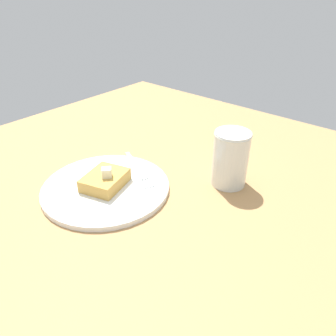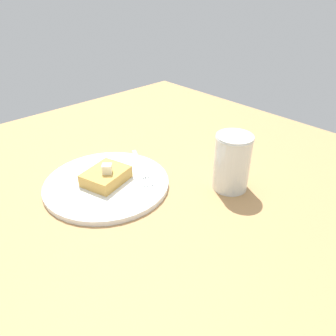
# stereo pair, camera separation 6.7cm
# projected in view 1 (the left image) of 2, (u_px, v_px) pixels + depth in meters

# --- Properties ---
(table_surface) EXTENTS (1.15, 1.15, 0.03)m
(table_surface) POSITION_uv_depth(u_px,v_px,m) (149.00, 200.00, 0.67)
(table_surface) COLOR #AD804E
(table_surface) RESTS_ON ground
(plate) EXTENTS (0.26, 0.26, 0.01)m
(plate) POSITION_uv_depth(u_px,v_px,m) (106.00, 187.00, 0.68)
(plate) COLOR white
(plate) RESTS_ON table_surface
(toast_slice_center) EXTENTS (0.09, 0.11, 0.03)m
(toast_slice_center) POSITION_uv_depth(u_px,v_px,m) (105.00, 180.00, 0.67)
(toast_slice_center) COLOR gold
(toast_slice_center) RESTS_ON plate
(butter_pat_primary) EXTENTS (0.03, 0.03, 0.02)m
(butter_pat_primary) POSITION_uv_depth(u_px,v_px,m) (107.00, 173.00, 0.65)
(butter_pat_primary) COLOR #F2F0CA
(butter_pat_primary) RESTS_ON toast_slice_center
(fork) EXTENTS (0.15, 0.09, 0.00)m
(fork) POSITION_uv_depth(u_px,v_px,m) (139.00, 171.00, 0.72)
(fork) COLOR silver
(fork) RESTS_ON plate
(syrup_jar) EXTENTS (0.08, 0.08, 0.12)m
(syrup_jar) POSITION_uv_depth(u_px,v_px,m) (230.00, 161.00, 0.68)
(syrup_jar) COLOR #381B05
(syrup_jar) RESTS_ON table_surface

